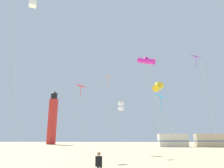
# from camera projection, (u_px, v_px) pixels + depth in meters

# --- Properties ---
(kite_flyer_standing) EXTENTS (0.34, 0.51, 1.16)m
(kite_flyer_standing) POSITION_uv_depth(u_px,v_px,m) (99.00, 162.00, 11.24)
(kite_flyer_standing) COLOR black
(kite_flyer_standing) RESTS_ON ground
(kite_box_white) EXTENTS (1.09, 1.09, 6.71)m
(kite_box_white) POSITION_uv_depth(u_px,v_px,m) (121.00, 106.00, 28.57)
(kite_box_white) COLOR silver
(kite_box_white) RESTS_ON ground
(kite_diamond_violet) EXTENTS (1.89, 1.89, 10.86)m
(kite_diamond_violet) POSITION_uv_depth(u_px,v_px,m) (197.00, 60.00, 23.01)
(kite_diamond_violet) COLOR silver
(kite_diamond_violet) RESTS_ON ground
(kite_tube_magenta) EXTENTS (2.63, 2.51, 12.14)m
(kite_tube_magenta) POSITION_uv_depth(u_px,v_px,m) (146.00, 61.00, 26.57)
(kite_tube_magenta) COLOR silver
(kite_tube_magenta) RESTS_ON ground
(kite_diamond_cyan) EXTENTS (2.38, 2.24, 5.38)m
(kite_diamond_cyan) POSITION_uv_depth(u_px,v_px,m) (161.00, 98.00, 16.80)
(kite_diamond_cyan) COLOR silver
(kite_diamond_cyan) RESTS_ON ground
(kite_tube_gold) EXTENTS (1.57, 2.58, 7.83)m
(kite_tube_gold) POSITION_uv_depth(u_px,v_px,m) (158.00, 86.00, 21.86)
(kite_tube_gold) COLOR silver
(kite_tube_gold) RESTS_ON ground
(kite_diamond_scarlet) EXTENTS (1.39, 1.39, 7.66)m
(kite_diamond_scarlet) POSITION_uv_depth(u_px,v_px,m) (81.00, 88.00, 22.91)
(kite_diamond_scarlet) COLOR silver
(kite_diamond_scarlet) RESTS_ON ground
(kite_diamond_orange) EXTENTS (2.69, 2.13, 10.41)m
(kite_diamond_orange) POSITION_uv_depth(u_px,v_px,m) (108.00, 80.00, 29.00)
(kite_diamond_orange) COLOR silver
(kite_diamond_orange) RESTS_ON ground
(kite_box_lime) EXTENTS (2.03, 1.65, 14.11)m
(kite_box_lime) POSITION_uv_depth(u_px,v_px,m) (33.00, 1.00, 18.20)
(kite_box_lime) COLOR silver
(kite_box_lime) RESTS_ON ground
(lighthouse_distant) EXTENTS (2.80, 2.80, 16.80)m
(lighthouse_distant) POSITION_uv_depth(u_px,v_px,m) (53.00, 119.00, 65.88)
(lighthouse_distant) COLOR red
(lighthouse_distant) RESTS_ON ground
(rv_van_cream) EXTENTS (6.60, 2.82, 2.80)m
(rv_van_cream) POSITION_uv_depth(u_px,v_px,m) (173.00, 140.00, 46.70)
(rv_van_cream) COLOR beige
(rv_van_cream) RESTS_ON ground
(rv_van_tan) EXTENTS (6.47, 2.42, 2.80)m
(rv_van_tan) POSITION_uv_depth(u_px,v_px,m) (210.00, 140.00, 45.67)
(rv_van_tan) COLOR #C6B28C
(rv_van_tan) RESTS_ON ground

